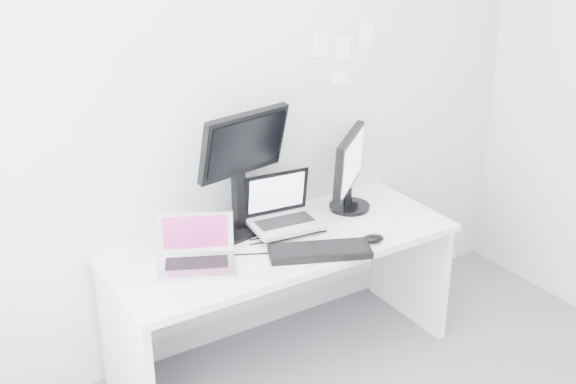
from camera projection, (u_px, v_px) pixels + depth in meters
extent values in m
plane|color=silver|center=(246.00, 106.00, 3.74)|extent=(3.60, 0.00, 3.60)
cube|color=silver|center=(283.00, 302.00, 3.86)|extent=(1.80, 0.70, 0.73)
cube|color=#B7B7BC|center=(196.00, 243.00, 3.39)|extent=(0.44, 0.40, 0.27)
cube|color=black|center=(188.00, 233.00, 3.60)|extent=(0.09, 0.09, 0.17)
cube|color=#A9ABB0|center=(286.00, 205.00, 3.75)|extent=(0.39, 0.32, 0.30)
cube|color=black|center=(242.00, 171.00, 3.67)|extent=(0.52, 0.27, 0.68)
cube|color=black|center=(351.00, 171.00, 3.98)|extent=(0.53, 0.49, 0.45)
cube|color=black|center=(320.00, 251.00, 3.57)|extent=(0.53, 0.36, 0.03)
ellipsoid|color=black|center=(373.00, 239.00, 3.68)|extent=(0.13, 0.11, 0.04)
cube|color=white|center=(320.00, 44.00, 3.85)|extent=(0.10, 0.00, 0.14)
cube|color=white|center=(343.00, 48.00, 3.93)|extent=(0.09, 0.00, 0.13)
cube|color=white|center=(366.00, 36.00, 3.99)|extent=(0.10, 0.00, 0.14)
cube|color=white|center=(339.00, 78.00, 3.99)|extent=(0.11, 0.00, 0.08)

